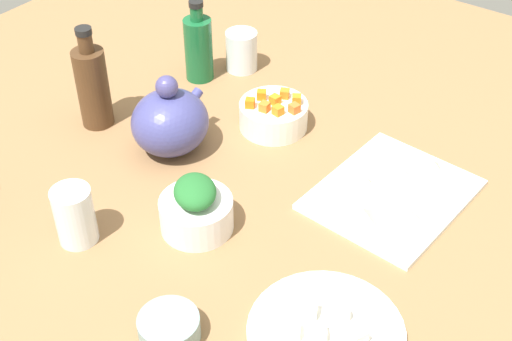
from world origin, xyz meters
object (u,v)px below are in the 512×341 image
object	(u,v)px
bowl_carrots	(273,115)
bottle_0	(198,47)
bowl_greens	(197,214)
bottle_2	(93,85)
cutting_board	(392,195)
drinking_glass_1	(75,215)
plate_tofu	(326,332)
drinking_glass_0	(242,51)
teapot	(170,121)
bowl_small_side	(169,328)

from	to	relation	value
bowl_carrots	bottle_0	world-z (taller)	bottle_0
bowl_greens	bottle_2	xyz separation A→B (cm)	(11.79, 36.30, 5.90)
cutting_board	bowl_greens	size ratio (longest dim) A/B	2.27
bottle_2	drinking_glass_1	bearing A→B (deg)	-139.13
bowl_carrots	bottle_2	size ratio (longest dim) A/B	0.64
cutting_board	plate_tofu	xyz separation A→B (cm)	(-33.03, -6.74, 0.10)
bowl_carrots	drinking_glass_1	bearing A→B (deg)	170.66
drinking_glass_1	drinking_glass_0	bearing A→B (deg)	10.90
drinking_glass_0	plate_tofu	bearing A→B (deg)	-133.49
bowl_greens	bottle_0	bearing A→B (deg)	39.40
cutting_board	bottle_0	xyz separation A→B (cm)	(10.96, 53.87, 7.12)
cutting_board	teapot	bearing A→B (deg)	106.94
bowl_greens	drinking_glass_0	xyz separation A→B (cm)	(46.24, 25.73, 1.57)
plate_tofu	teapot	size ratio (longest dim) A/B	1.38
cutting_board	bottle_0	distance (cm)	55.43
bowl_carrots	drinking_glass_1	distance (cm)	46.26
bowl_carrots	bottle_0	bearing A→B (deg)	76.41
teapot	drinking_glass_1	world-z (taller)	teapot
drinking_glass_0	bottle_2	bearing A→B (deg)	162.93
cutting_board	bowl_greens	world-z (taller)	bowl_greens
bowl_small_side	bottle_2	distance (cm)	57.94
bowl_greens	cutting_board	bearing A→B (deg)	-40.68
cutting_board	bowl_greens	xyz separation A→B (cm)	(-26.70, 22.95, 2.46)
bowl_carrots	drinking_glass_0	size ratio (longest dim) A/B	1.52
plate_tofu	bottle_2	distance (cm)	68.93
cutting_board	drinking_glass_1	world-z (taller)	drinking_glass_1
teapot	bottle_0	bearing A→B (deg)	28.35
bottle_0	bottle_2	distance (cm)	26.45
cutting_board	bowl_carrots	world-z (taller)	bowl_carrots
cutting_board	drinking_glass_0	xyz separation A→B (cm)	(19.54, 48.67, 4.03)
bowl_small_side	teapot	world-z (taller)	teapot
bottle_2	plate_tofu	bearing A→B (deg)	-105.35
cutting_board	drinking_glass_1	distance (cm)	55.12
bowl_carrots	teapot	distance (cm)	21.42
bowl_carrots	bottle_0	xyz separation A→B (cm)	(5.87, 24.26, 4.86)
bowl_greens	plate_tofu	bearing A→B (deg)	-102.04
bowl_carrots	bottle_0	size ratio (longest dim) A/B	0.75
cutting_board	bottle_2	xyz separation A→B (cm)	(-14.91, 59.25, 8.36)
teapot	bottle_2	bearing A→B (deg)	97.45
plate_tofu	bowl_carrots	xyz separation A→B (cm)	(38.12, 36.35, 2.15)
cutting_board	bowl_greens	distance (cm)	35.29
cutting_board	bottle_2	world-z (taller)	bottle_2
plate_tofu	bottle_2	world-z (taller)	bottle_2
cutting_board	bowl_carrots	xyz separation A→B (cm)	(5.09, 29.61, 2.25)
drinking_glass_0	bowl_greens	bearing A→B (deg)	-150.91
cutting_board	bowl_small_side	size ratio (longest dim) A/B	3.13
bowl_greens	bowl_small_side	size ratio (longest dim) A/B	1.38
bottle_0	cutting_board	bearing A→B (deg)	-101.50
cutting_board	bottle_2	size ratio (longest dim) A/B	1.32
teapot	bottle_0	size ratio (longest dim) A/B	0.91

